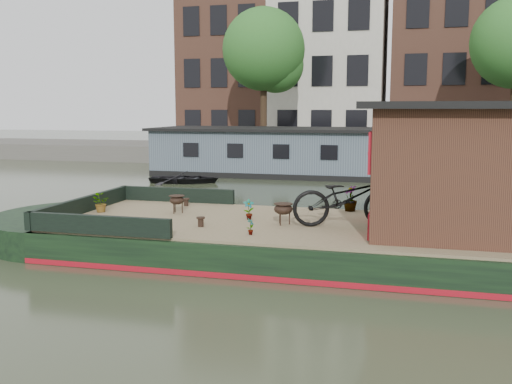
% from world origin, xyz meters
% --- Properties ---
extents(ground, '(120.00, 120.00, 0.00)m').
position_xyz_m(ground, '(0.00, 0.00, 0.00)').
color(ground, '#2B3320').
rests_on(ground, ground).
extents(houseboat_hull, '(14.01, 4.02, 0.60)m').
position_xyz_m(houseboat_hull, '(-1.33, 0.00, 0.27)').
color(houseboat_hull, black).
rests_on(houseboat_hull, ground).
extents(houseboat_deck, '(11.80, 3.80, 0.05)m').
position_xyz_m(houseboat_deck, '(0.00, 0.00, 0.62)').
color(houseboat_deck, '#836C51').
rests_on(houseboat_deck, houseboat_hull).
extents(bow_bulwark, '(3.00, 4.00, 0.35)m').
position_xyz_m(bow_bulwark, '(-5.07, 0.00, 0.82)').
color(bow_bulwark, black).
rests_on(bow_bulwark, houseboat_deck).
extents(cabin, '(4.00, 3.50, 2.42)m').
position_xyz_m(cabin, '(2.19, 0.00, 1.88)').
color(cabin, black).
rests_on(cabin, houseboat_deck).
extents(bicycle, '(2.27, 1.41, 1.13)m').
position_xyz_m(bicycle, '(-0.09, 0.00, 1.21)').
color(bicycle, black).
rests_on(bicycle, houseboat_deck).
extents(potted_plant_a, '(0.26, 0.22, 0.43)m').
position_xyz_m(potted_plant_a, '(-2.13, 0.13, 0.86)').
color(potted_plant_a, maroon).
rests_on(potted_plant_a, houseboat_deck).
extents(potted_plant_c, '(0.39, 0.35, 0.42)m').
position_xyz_m(potted_plant_c, '(-5.60, 0.13, 0.86)').
color(potted_plant_c, '#B16F33').
rests_on(potted_plant_c, houseboat_deck).
extents(potted_plant_d, '(0.45, 0.45, 0.58)m').
position_xyz_m(potted_plant_d, '(-0.17, 1.70, 0.94)').
color(potted_plant_d, '#974B29').
rests_on(potted_plant_d, houseboat_deck).
extents(potted_plant_e, '(0.14, 0.18, 0.31)m').
position_xyz_m(potted_plant_e, '(-1.71, -1.26, 0.80)').
color(potted_plant_e, maroon).
rests_on(potted_plant_e, houseboat_deck).
extents(brazier_front, '(0.52, 0.52, 0.43)m').
position_xyz_m(brazier_front, '(-1.32, -0.18, 0.87)').
color(brazier_front, black).
rests_on(brazier_front, houseboat_deck).
extents(brazier_rear, '(0.44, 0.44, 0.40)m').
position_xyz_m(brazier_rear, '(-3.88, 0.45, 0.85)').
color(brazier_rear, black).
rests_on(brazier_rear, houseboat_deck).
extents(bollard_port, '(0.16, 0.16, 0.19)m').
position_xyz_m(bollard_port, '(-4.03, 1.38, 0.74)').
color(bollard_port, black).
rests_on(bollard_port, houseboat_deck).
extents(bollard_stbd, '(0.17, 0.17, 0.19)m').
position_xyz_m(bollard_stbd, '(-2.85, -0.81, 0.75)').
color(bollard_stbd, black).
rests_on(bollard_stbd, houseboat_deck).
extents(dinghy, '(3.08, 2.41, 0.58)m').
position_xyz_m(dinghy, '(-7.61, 10.22, 0.29)').
color(dinghy, black).
rests_on(dinghy, ground).
extents(far_houseboat, '(20.40, 4.40, 2.11)m').
position_xyz_m(far_houseboat, '(0.00, 14.00, 0.97)').
color(far_houseboat, '#4D5C67').
rests_on(far_houseboat, ground).
extents(quay, '(60.00, 6.00, 0.90)m').
position_xyz_m(quay, '(0.00, 20.50, 0.45)').
color(quay, '#47443F').
rests_on(quay, ground).
extents(townhouse_row, '(27.25, 8.00, 16.50)m').
position_xyz_m(townhouse_row, '(0.15, 27.50, 7.90)').
color(townhouse_row, brown).
rests_on(townhouse_row, ground).
extents(tree_left, '(4.40, 4.40, 7.40)m').
position_xyz_m(tree_left, '(-6.36, 19.07, 5.89)').
color(tree_left, '#332316').
rests_on(tree_left, quay).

